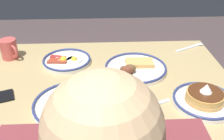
{
  "coord_description": "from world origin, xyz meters",
  "views": [
    {
      "loc": [
        -0.0,
        0.91,
        1.35
      ],
      "look_at": [
        -0.05,
        -0.05,
        0.79
      ],
      "focal_mm": 41.77,
      "sensor_mm": 36.0,
      "label": 1
    }
  ],
  "objects_px": {
    "plate_near_main": "(66,60)",
    "plate_far_side": "(203,99)",
    "plate_far_companion": "(70,104)",
    "coffee_mug": "(9,49)",
    "fork_near": "(146,107)",
    "tea_spoon": "(193,46)",
    "plate_center_pancakes": "(134,68)"
  },
  "relations": [
    {
      "from": "plate_near_main",
      "to": "fork_near",
      "type": "bearing_deg",
      "value": 132.47
    },
    {
      "from": "plate_far_side",
      "to": "fork_near",
      "type": "bearing_deg",
      "value": 3.63
    },
    {
      "from": "plate_far_side",
      "to": "coffee_mug",
      "type": "xyz_separation_m",
      "value": [
        0.81,
        -0.4,
        0.03
      ]
    },
    {
      "from": "plate_center_pancakes",
      "to": "coffee_mug",
      "type": "height_order",
      "value": "coffee_mug"
    },
    {
      "from": "coffee_mug",
      "to": "plate_near_main",
      "type": "bearing_deg",
      "value": 167.37
    },
    {
      "from": "coffee_mug",
      "to": "tea_spoon",
      "type": "height_order",
      "value": "coffee_mug"
    },
    {
      "from": "plate_far_companion",
      "to": "coffee_mug",
      "type": "height_order",
      "value": "coffee_mug"
    },
    {
      "from": "coffee_mug",
      "to": "plate_far_companion",
      "type": "bearing_deg",
      "value": 129.42
    },
    {
      "from": "plate_near_main",
      "to": "plate_far_side",
      "type": "height_order",
      "value": "plate_far_side"
    },
    {
      "from": "coffee_mug",
      "to": "fork_near",
      "type": "relative_size",
      "value": 0.52
    },
    {
      "from": "plate_center_pancakes",
      "to": "fork_near",
      "type": "relative_size",
      "value": 1.52
    },
    {
      "from": "plate_near_main",
      "to": "coffee_mug",
      "type": "bearing_deg",
      "value": -12.63
    },
    {
      "from": "coffee_mug",
      "to": "tea_spoon",
      "type": "xyz_separation_m",
      "value": [
        -0.93,
        -0.08,
        -0.04
      ]
    },
    {
      "from": "plate_far_companion",
      "to": "tea_spoon",
      "type": "xyz_separation_m",
      "value": [
        -0.6,
        -0.48,
        -0.01
      ]
    },
    {
      "from": "plate_far_side",
      "to": "fork_near",
      "type": "height_order",
      "value": "plate_far_side"
    },
    {
      "from": "fork_near",
      "to": "coffee_mug",
      "type": "bearing_deg",
      "value": -34.67
    },
    {
      "from": "plate_near_main",
      "to": "coffee_mug",
      "type": "xyz_separation_m",
      "value": [
        0.28,
        -0.06,
        0.04
      ]
    },
    {
      "from": "plate_center_pancakes",
      "to": "plate_far_side",
      "type": "xyz_separation_m",
      "value": [
        -0.22,
        0.25,
        0.01
      ]
    },
    {
      "from": "plate_near_main",
      "to": "fork_near",
      "type": "height_order",
      "value": "plate_near_main"
    },
    {
      "from": "fork_near",
      "to": "tea_spoon",
      "type": "relative_size",
      "value": 1.07
    },
    {
      "from": "plate_far_companion",
      "to": "plate_far_side",
      "type": "bearing_deg",
      "value": 179.75
    },
    {
      "from": "plate_far_companion",
      "to": "coffee_mug",
      "type": "distance_m",
      "value": 0.52
    },
    {
      "from": "fork_near",
      "to": "plate_far_companion",
      "type": "bearing_deg",
      "value": -3.27
    },
    {
      "from": "coffee_mug",
      "to": "fork_near",
      "type": "height_order",
      "value": "coffee_mug"
    },
    {
      "from": "plate_near_main",
      "to": "plate_far_side",
      "type": "xyz_separation_m",
      "value": [
        -0.53,
        0.34,
        0.01
      ]
    },
    {
      "from": "coffee_mug",
      "to": "fork_near",
      "type": "xyz_separation_m",
      "value": [
        -0.6,
        0.41,
        -0.05
      ]
    },
    {
      "from": "plate_far_side",
      "to": "tea_spoon",
      "type": "distance_m",
      "value": 0.5
    },
    {
      "from": "plate_near_main",
      "to": "plate_far_companion",
      "type": "height_order",
      "value": "plate_far_companion"
    },
    {
      "from": "plate_far_companion",
      "to": "tea_spoon",
      "type": "relative_size",
      "value": 1.63
    },
    {
      "from": "plate_far_companion",
      "to": "fork_near",
      "type": "relative_size",
      "value": 1.52
    },
    {
      "from": "plate_center_pancakes",
      "to": "coffee_mug",
      "type": "xyz_separation_m",
      "value": [
        0.59,
        -0.15,
        0.03
      ]
    },
    {
      "from": "plate_near_main",
      "to": "fork_near",
      "type": "distance_m",
      "value": 0.48
    }
  ]
}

